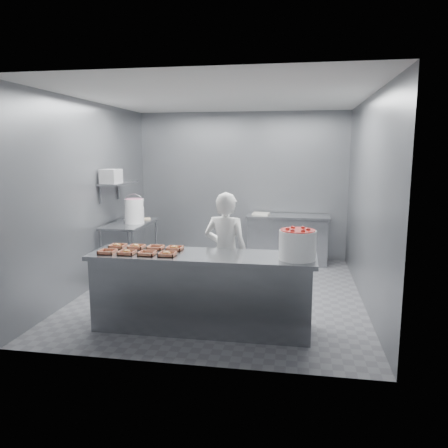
{
  "coord_description": "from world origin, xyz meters",
  "views": [
    {
      "loc": [
        1.07,
        -6.12,
        2.07
      ],
      "look_at": [
        0.06,
        -0.2,
        1.06
      ],
      "focal_mm": 35.0,
      "sensor_mm": 36.0,
      "label": 1
    }
  ],
  "objects_px": {
    "tray_0": "(108,252)",
    "tray_3": "(167,254)",
    "appliance": "(111,176)",
    "tray_7": "(175,248)",
    "prep_table": "(130,241)",
    "tray_2": "(147,253)",
    "tray_4": "(118,246)",
    "glaze_bucket": "(134,210)",
    "tray_5": "(136,247)",
    "worker": "(226,253)",
    "back_counter": "(287,239)",
    "service_counter": "(202,291)",
    "strawberry_tub": "(297,244)",
    "tray_1": "(127,252)",
    "tray_6": "(156,248)"
  },
  "relations": [
    {
      "from": "tray_0",
      "to": "tray_3",
      "type": "height_order",
      "value": "tray_3"
    },
    {
      "from": "appliance",
      "to": "tray_7",
      "type": "bearing_deg",
      "value": -42.29
    },
    {
      "from": "prep_table",
      "to": "tray_3",
      "type": "bearing_deg",
      "value": -58.57
    },
    {
      "from": "tray_0",
      "to": "tray_2",
      "type": "height_order",
      "value": "same"
    },
    {
      "from": "tray_0",
      "to": "tray_4",
      "type": "distance_m",
      "value": 0.3
    },
    {
      "from": "prep_table",
      "to": "glaze_bucket",
      "type": "xyz_separation_m",
      "value": [
        0.09,
        -0.01,
        0.52
      ]
    },
    {
      "from": "tray_5",
      "to": "appliance",
      "type": "height_order",
      "value": "appliance"
    },
    {
      "from": "tray_7",
      "to": "glaze_bucket",
      "type": "xyz_separation_m",
      "value": [
        -1.19,
        1.79,
        0.19
      ]
    },
    {
      "from": "tray_4",
      "to": "worker",
      "type": "distance_m",
      "value": 1.35
    },
    {
      "from": "back_counter",
      "to": "tray_4",
      "type": "xyz_separation_m",
      "value": [
        -1.99,
        -3.1,
        0.47
      ]
    },
    {
      "from": "tray_5",
      "to": "tray_0",
      "type": "bearing_deg",
      "value": -128.38
    },
    {
      "from": "prep_table",
      "to": "tray_5",
      "type": "distance_m",
      "value": 2.0
    },
    {
      "from": "tray_5",
      "to": "tray_4",
      "type": "bearing_deg",
      "value": 180.0
    },
    {
      "from": "tray_2",
      "to": "tray_4",
      "type": "xyz_separation_m",
      "value": [
        -0.48,
        0.3,
        0.0
      ]
    },
    {
      "from": "service_counter",
      "to": "strawberry_tub",
      "type": "height_order",
      "value": "strawberry_tub"
    },
    {
      "from": "worker",
      "to": "appliance",
      "type": "distance_m",
      "value": 2.44
    },
    {
      "from": "tray_0",
      "to": "appliance",
      "type": "height_order",
      "value": "appliance"
    },
    {
      "from": "tray_2",
      "to": "tray_3",
      "type": "height_order",
      "value": "tray_3"
    },
    {
      "from": "tray_0",
      "to": "tray_5",
      "type": "relative_size",
      "value": 1.0
    },
    {
      "from": "prep_table",
      "to": "tray_4",
      "type": "bearing_deg",
      "value": -72.63
    },
    {
      "from": "back_counter",
      "to": "appliance",
      "type": "height_order",
      "value": "appliance"
    },
    {
      "from": "worker",
      "to": "glaze_bucket",
      "type": "xyz_separation_m",
      "value": [
        -1.74,
        1.34,
        0.33
      ]
    },
    {
      "from": "tray_4",
      "to": "glaze_bucket",
      "type": "bearing_deg",
      "value": 104.74
    },
    {
      "from": "back_counter",
      "to": "tray_7",
      "type": "height_order",
      "value": "tray_7"
    },
    {
      "from": "tray_1",
      "to": "back_counter",
      "type": "bearing_deg",
      "value": 62.8
    },
    {
      "from": "tray_3",
      "to": "service_counter",
      "type": "bearing_deg",
      "value": 22.19
    },
    {
      "from": "tray_3",
      "to": "tray_6",
      "type": "xyz_separation_m",
      "value": [
        -0.24,
        0.3,
        -0.0
      ]
    },
    {
      "from": "tray_1",
      "to": "tray_6",
      "type": "bearing_deg",
      "value": 50.92
    },
    {
      "from": "service_counter",
      "to": "appliance",
      "type": "bearing_deg",
      "value": 137.29
    },
    {
      "from": "prep_table",
      "to": "tray_2",
      "type": "distance_m",
      "value": 2.37
    },
    {
      "from": "service_counter",
      "to": "back_counter",
      "type": "relative_size",
      "value": 1.73
    },
    {
      "from": "tray_1",
      "to": "worker",
      "type": "xyz_separation_m",
      "value": [
        1.03,
        0.75,
        -0.14
      ]
    },
    {
      "from": "tray_5",
      "to": "strawberry_tub",
      "type": "height_order",
      "value": "strawberry_tub"
    },
    {
      "from": "prep_table",
      "to": "worker",
      "type": "bearing_deg",
      "value": -36.43
    },
    {
      "from": "worker",
      "to": "strawberry_tub",
      "type": "height_order",
      "value": "worker"
    },
    {
      "from": "appliance",
      "to": "glaze_bucket",
      "type": "bearing_deg",
      "value": 48.59
    },
    {
      "from": "tray_2",
      "to": "tray_4",
      "type": "relative_size",
      "value": 1.0
    },
    {
      "from": "worker",
      "to": "appliance",
      "type": "relative_size",
      "value": 5.27
    },
    {
      "from": "service_counter",
      "to": "tray_4",
      "type": "distance_m",
      "value": 1.19
    },
    {
      "from": "appliance",
      "to": "back_counter",
      "type": "bearing_deg",
      "value": 34.18
    },
    {
      "from": "service_counter",
      "to": "strawberry_tub",
      "type": "xyz_separation_m",
      "value": [
        1.08,
        -0.07,
        0.62
      ]
    },
    {
      "from": "tray_0",
      "to": "worker",
      "type": "relative_size",
      "value": 0.12
    },
    {
      "from": "tray_7",
      "to": "strawberry_tub",
      "type": "height_order",
      "value": "strawberry_tub"
    },
    {
      "from": "tray_1",
      "to": "worker",
      "type": "height_order",
      "value": "worker"
    },
    {
      "from": "prep_table",
      "to": "appliance",
      "type": "bearing_deg",
      "value": -122.2
    },
    {
      "from": "tray_0",
      "to": "worker",
      "type": "height_order",
      "value": "worker"
    },
    {
      "from": "tray_0",
      "to": "tray_5",
      "type": "distance_m",
      "value": 0.38
    },
    {
      "from": "tray_1",
      "to": "worker",
      "type": "relative_size",
      "value": 0.12
    },
    {
      "from": "strawberry_tub",
      "to": "tray_0",
      "type": "bearing_deg",
      "value": -177.81
    },
    {
      "from": "service_counter",
      "to": "tray_4",
      "type": "bearing_deg",
      "value": 172.16
    }
  ]
}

